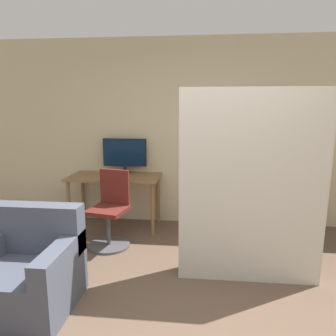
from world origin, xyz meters
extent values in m
cube|color=#C6B793|center=(0.00, 2.64, 1.35)|extent=(8.00, 0.06, 2.70)
cube|color=brown|center=(-1.16, 2.28, 0.74)|extent=(1.29, 0.66, 0.03)
cylinder|color=brown|center=(-1.75, 2.01, 0.36)|extent=(0.05, 0.05, 0.73)
cylinder|color=brown|center=(-0.58, 2.01, 0.36)|extent=(0.05, 0.05, 0.73)
cylinder|color=brown|center=(-1.75, 2.55, 0.36)|extent=(0.05, 0.05, 0.73)
cylinder|color=brown|center=(-0.58, 2.55, 0.36)|extent=(0.05, 0.05, 0.73)
cylinder|color=black|center=(-1.06, 2.50, 0.77)|extent=(0.17, 0.17, 0.02)
cylinder|color=black|center=(-1.06, 2.50, 0.83)|extent=(0.04, 0.04, 0.09)
cube|color=black|center=(-1.06, 2.51, 1.07)|extent=(0.65, 0.02, 0.41)
cube|color=#0A1E38|center=(-1.06, 2.50, 1.07)|extent=(0.63, 0.03, 0.38)
cylinder|color=#4C4C51|center=(-1.07, 1.59, 0.01)|extent=(0.52, 0.52, 0.03)
cylinder|color=#4C4C51|center=(-1.07, 1.59, 0.24)|extent=(0.05, 0.05, 0.42)
cube|color=#591E19|center=(-1.07, 1.59, 0.47)|extent=(0.52, 0.52, 0.05)
cube|color=#591E19|center=(-1.03, 1.78, 0.72)|extent=(0.40, 0.12, 0.45)
cube|color=#2D2319|center=(0.69, 2.44, 0.82)|extent=(0.02, 0.34, 1.64)
cube|color=#2D2319|center=(1.48, 2.44, 0.82)|extent=(0.02, 0.34, 1.64)
cube|color=#2D2319|center=(1.09, 2.60, 0.82)|extent=(0.81, 0.02, 1.64)
cube|color=#2D2319|center=(1.09, 2.44, 0.01)|extent=(0.77, 0.30, 0.02)
cube|color=#2D2319|center=(1.09, 2.44, 0.28)|extent=(0.77, 0.30, 0.02)
cube|color=#2D2319|center=(1.09, 2.44, 0.55)|extent=(0.77, 0.30, 0.02)
cube|color=#2D2319|center=(1.09, 2.44, 0.82)|extent=(0.77, 0.30, 0.02)
cube|color=#2D2319|center=(1.09, 2.44, 1.09)|extent=(0.77, 0.30, 0.02)
cube|color=#2D2319|center=(1.09, 2.44, 1.36)|extent=(0.77, 0.30, 0.02)
cube|color=#2D2319|center=(1.09, 2.44, 1.63)|extent=(0.77, 0.30, 0.02)
cube|color=#7A2D84|center=(0.73, 2.45, 0.13)|extent=(0.04, 0.24, 0.22)
cube|color=teal|center=(0.78, 2.38, 0.11)|extent=(0.04, 0.18, 0.18)
cube|color=orange|center=(0.81, 2.41, 0.11)|extent=(0.02, 0.20, 0.19)
cube|color=#232328|center=(0.84, 2.44, 0.13)|extent=(0.02, 0.22, 0.23)
cube|color=red|center=(0.87, 2.41, 0.10)|extent=(0.02, 0.18, 0.16)
cube|color=red|center=(0.73, 2.44, 0.40)|extent=(0.03, 0.24, 0.23)
cube|color=red|center=(0.76, 2.45, 0.40)|extent=(0.02, 0.23, 0.23)
cube|color=#1E4C9E|center=(0.80, 2.39, 0.37)|extent=(0.03, 0.19, 0.17)
cube|color=#287A38|center=(0.84, 2.45, 0.38)|extent=(0.03, 0.18, 0.18)
cube|color=orange|center=(0.87, 2.41, 0.39)|extent=(0.02, 0.21, 0.20)
cube|color=#7A2D84|center=(0.91, 2.46, 0.38)|extent=(0.04, 0.18, 0.19)
cube|color=silver|center=(0.95, 2.42, 0.38)|extent=(0.02, 0.23, 0.19)
cube|color=gold|center=(0.98, 2.39, 0.39)|extent=(0.03, 0.19, 0.21)
cube|color=gold|center=(0.73, 2.42, 0.64)|extent=(0.03, 0.19, 0.17)
cube|color=#232328|center=(0.76, 2.43, 0.67)|extent=(0.03, 0.25, 0.22)
cube|color=silver|center=(0.81, 2.45, 0.67)|extent=(0.03, 0.17, 0.21)
cube|color=orange|center=(0.84, 2.42, 0.64)|extent=(0.03, 0.19, 0.16)
cube|color=#1E4C9E|center=(0.89, 2.44, 0.65)|extent=(0.04, 0.25, 0.19)
cube|color=#1E4C9E|center=(0.72, 2.38, 0.92)|extent=(0.02, 0.18, 0.18)
cube|color=#287A38|center=(0.75, 2.47, 0.92)|extent=(0.02, 0.21, 0.18)
cube|color=brown|center=(0.78, 2.41, 0.92)|extent=(0.03, 0.22, 0.19)
cube|color=silver|center=(0.82, 2.46, 0.95)|extent=(0.03, 0.24, 0.23)
cube|color=gold|center=(0.86, 2.45, 0.91)|extent=(0.04, 0.22, 0.17)
cube|color=#1E4C9E|center=(0.90, 2.46, 0.92)|extent=(0.02, 0.25, 0.17)
cube|color=#1E4C9E|center=(0.93, 2.50, 0.92)|extent=(0.03, 0.17, 0.17)
cube|color=#287A38|center=(0.73, 2.46, 1.18)|extent=(0.02, 0.22, 0.15)
cube|color=red|center=(0.77, 2.45, 1.20)|extent=(0.03, 0.20, 0.19)
cube|color=red|center=(0.81, 2.44, 1.19)|extent=(0.03, 0.23, 0.18)
cube|color=orange|center=(0.85, 2.42, 1.18)|extent=(0.04, 0.18, 0.17)
cube|color=teal|center=(0.73, 2.43, 1.46)|extent=(0.03, 0.22, 0.18)
cube|color=gold|center=(0.78, 2.40, 1.46)|extent=(0.03, 0.23, 0.18)
cube|color=brown|center=(0.82, 2.49, 1.45)|extent=(0.04, 0.20, 0.16)
cube|color=brown|center=(0.86, 2.46, 1.45)|extent=(0.03, 0.23, 0.17)
cube|color=#287A38|center=(0.89, 2.46, 1.48)|extent=(0.03, 0.20, 0.22)
cube|color=#287A38|center=(0.93, 2.44, 1.46)|extent=(0.03, 0.20, 0.18)
cube|color=beige|center=(0.56, 1.00, 0.96)|extent=(1.39, 0.30, 1.92)
cube|color=beige|center=(1.25, 1.00, 0.96)|extent=(0.01, 0.30, 1.88)
cube|color=#474C5B|center=(-1.43, 0.27, 0.20)|extent=(0.85, 0.80, 0.40)
cube|color=#474C5B|center=(-1.43, 0.57, 0.62)|extent=(0.85, 0.20, 0.45)
cube|color=#474C5B|center=(-1.09, 0.27, 0.50)|extent=(0.16, 0.80, 0.20)
camera|label=1|loc=(0.09, -2.17, 1.74)|focal=35.00mm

